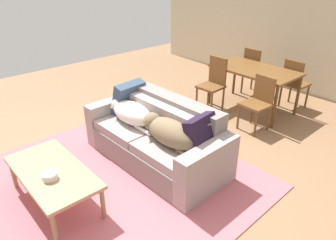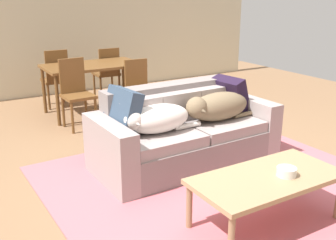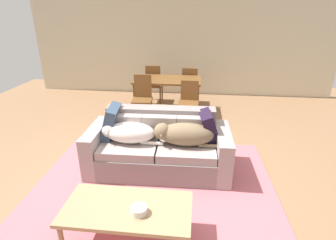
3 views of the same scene
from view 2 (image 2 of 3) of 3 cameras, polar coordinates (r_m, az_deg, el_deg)
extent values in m
plane|color=#8D6848|center=(4.53, 3.30, -6.27)|extent=(10.00, 10.00, 0.00)
cube|color=beige|center=(7.78, -13.71, 13.72)|extent=(8.00, 0.12, 2.70)
cube|color=#C3636D|center=(4.10, 7.27, -9.01)|extent=(3.26, 3.02, 0.01)
cube|color=gray|center=(4.49, 2.51, -4.08)|extent=(1.64, 0.95, 0.35)
cube|color=gray|center=(4.20, -2.00, -2.23)|extent=(0.81, 0.89, 0.12)
cube|color=gray|center=(4.64, 6.68, -0.38)|extent=(0.81, 0.89, 0.12)
cube|color=gray|center=(4.60, 0.22, 2.85)|extent=(1.63, 0.28, 0.38)
cube|color=gray|center=(4.21, -4.18, 0.92)|extent=(0.50, 0.17, 0.32)
cube|color=gray|center=(4.45, 1.53, 1.93)|extent=(0.50, 0.17, 0.32)
cube|color=gray|center=(4.74, 6.60, 2.81)|extent=(0.50, 0.17, 0.32)
cube|color=gray|center=(4.02, -8.21, -4.72)|extent=(0.22, 0.91, 0.64)
cube|color=gray|center=(4.98, 11.16, -0.38)|extent=(0.22, 0.91, 0.64)
ellipsoid|color=silver|center=(4.09, -1.38, 0.21)|extent=(0.70, 0.38, 0.29)
sphere|color=silver|center=(3.93, -4.94, -0.09)|extent=(0.19, 0.19, 0.19)
cone|color=#AEA39B|center=(3.86, -4.34, -0.57)|extent=(0.09, 0.11, 0.09)
cylinder|color=silver|center=(4.23, 2.78, -0.82)|extent=(0.31, 0.06, 0.05)
ellipsoid|color=#786349|center=(4.51, 7.22, 1.93)|extent=(0.77, 0.37, 0.31)
sphere|color=#786349|center=(4.29, 4.07, 1.77)|extent=(0.23, 0.23, 0.23)
cone|color=brown|center=(4.21, 4.90, 1.28)|extent=(0.11, 0.13, 0.10)
cylinder|color=#786349|center=(4.71, 10.91, 0.84)|extent=(0.34, 0.06, 0.05)
cube|color=#35485F|center=(4.07, -6.56, 1.07)|extent=(0.31, 0.50, 0.50)
cube|color=black|center=(4.84, 8.77, 3.43)|extent=(0.34, 0.46, 0.46)
cube|color=tan|center=(3.37, 13.87, -7.99)|extent=(1.25, 0.62, 0.04)
cylinder|color=#937350|center=(2.96, 8.90, -16.35)|extent=(0.05, 0.05, 0.39)
cylinder|color=#937350|center=(3.31, 3.02, -12.11)|extent=(0.05, 0.05, 0.39)
cylinder|color=#937350|center=(4.00, 16.97, -7.38)|extent=(0.05, 0.05, 0.39)
cylinder|color=silver|center=(3.39, 16.38, -7.02)|extent=(0.16, 0.16, 0.07)
cube|color=brown|center=(6.35, -10.61, 7.57)|extent=(1.46, 0.84, 0.04)
cylinder|color=brown|center=(5.89, -15.32, 2.60)|extent=(0.05, 0.05, 0.73)
cylinder|color=brown|center=(6.36, -3.49, 4.34)|extent=(0.05, 0.05, 0.73)
cylinder|color=brown|center=(6.58, -17.11, 4.02)|extent=(0.05, 0.05, 0.73)
cylinder|color=brown|center=(7.01, -6.28, 5.53)|extent=(0.05, 0.05, 0.73)
cube|color=brown|center=(5.69, -12.55, 3.27)|extent=(0.42, 0.42, 0.04)
cube|color=brown|center=(5.80, -13.39, 6.13)|extent=(0.36, 0.06, 0.48)
cylinder|color=brown|center=(5.54, -13.34, 0.27)|extent=(0.04, 0.04, 0.44)
cylinder|color=brown|center=(5.67, -10.15, 0.85)|extent=(0.04, 0.04, 0.44)
cylinder|color=brown|center=(5.85, -14.56, 1.10)|extent=(0.04, 0.04, 0.44)
cylinder|color=brown|center=(5.97, -11.50, 1.64)|extent=(0.04, 0.04, 0.44)
cube|color=brown|center=(6.03, -3.81, 4.26)|extent=(0.42, 0.42, 0.04)
cube|color=brown|center=(6.14, -4.54, 6.65)|extent=(0.36, 0.06, 0.41)
cylinder|color=brown|center=(5.87, -4.60, 1.57)|extent=(0.04, 0.04, 0.41)
cylinder|color=brown|center=(6.00, -1.62, 2.00)|extent=(0.04, 0.04, 0.41)
cylinder|color=brown|center=(6.17, -5.85, 2.35)|extent=(0.04, 0.04, 0.41)
cylinder|color=brown|center=(6.30, -2.98, 2.75)|extent=(0.04, 0.04, 0.41)
cube|color=brown|center=(6.92, -15.63, 5.39)|extent=(0.40, 0.40, 0.04)
cube|color=brown|center=(6.70, -15.41, 7.36)|extent=(0.36, 0.04, 0.50)
cylinder|color=brown|center=(7.18, -14.54, 4.06)|extent=(0.04, 0.04, 0.41)
cylinder|color=brown|center=(7.09, -17.17, 3.68)|extent=(0.04, 0.04, 0.41)
cylinder|color=brown|center=(6.86, -13.73, 3.49)|extent=(0.04, 0.04, 0.41)
cylinder|color=brown|center=(6.77, -16.48, 3.09)|extent=(0.04, 0.04, 0.41)
cube|color=brown|center=(7.16, -8.72, 6.48)|extent=(0.41, 0.41, 0.04)
cube|color=brown|center=(6.95, -8.28, 8.17)|extent=(0.36, 0.05, 0.44)
cylinder|color=brown|center=(7.43, -7.87, 5.04)|extent=(0.04, 0.04, 0.44)
cylinder|color=brown|center=(7.31, -10.35, 4.71)|extent=(0.04, 0.04, 0.44)
cylinder|color=brown|center=(7.12, -6.86, 4.52)|extent=(0.04, 0.04, 0.44)
cylinder|color=brown|center=(7.00, -9.43, 4.18)|extent=(0.04, 0.04, 0.44)
camera|label=1|loc=(5.28, 48.96, 18.76)|focal=33.67mm
camera|label=3|loc=(2.84, 60.53, 16.66)|focal=28.68mm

